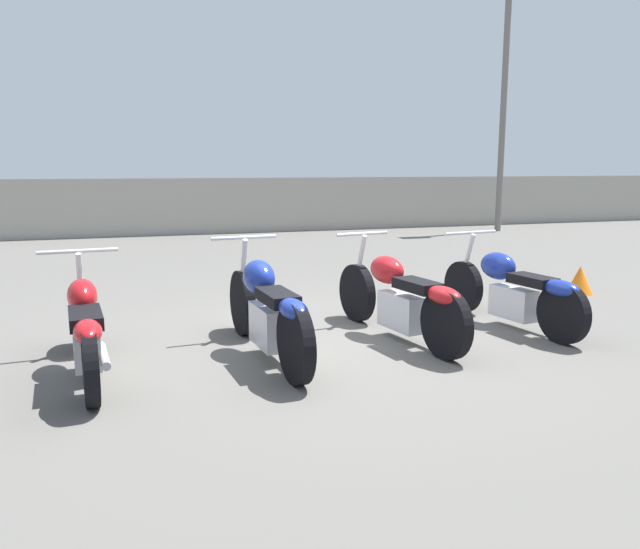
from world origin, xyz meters
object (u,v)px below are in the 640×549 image
at_px(motorcycle_slot_2, 400,298).
at_px(motorcycle_slot_3, 512,290).
at_px(motorcycle_slot_0, 85,329).
at_px(traffic_cone_near, 580,280).
at_px(motorcycle_slot_1, 267,309).
at_px(light_pole_left, 505,84).

distance_m(motorcycle_slot_2, motorcycle_slot_3, 1.35).
relative_size(motorcycle_slot_2, motorcycle_slot_3, 1.04).
xyz_separation_m(motorcycle_slot_0, traffic_cone_near, (6.20, 1.53, -0.21)).
relative_size(motorcycle_slot_3, traffic_cone_near, 5.51).
xyz_separation_m(motorcycle_slot_1, motorcycle_slot_3, (2.73, 0.25, -0.04)).
height_order(motorcycle_slot_1, traffic_cone_near, motorcycle_slot_1).
relative_size(motorcycle_slot_0, motorcycle_slot_1, 0.94).
height_order(motorcycle_slot_0, motorcycle_slot_1, motorcycle_slot_1).
distance_m(light_pole_left, motorcycle_slot_1, 12.81).
distance_m(motorcycle_slot_1, motorcycle_slot_2, 1.40).
distance_m(light_pole_left, traffic_cone_near, 9.19).
xyz_separation_m(light_pole_left, motorcycle_slot_3, (-5.68, -8.81, -3.39)).
bearing_deg(traffic_cone_near, motorcycle_slot_1, -162.40).
bearing_deg(motorcycle_slot_3, traffic_cone_near, 24.63).
height_order(light_pole_left, motorcycle_slot_0, light_pole_left).
relative_size(motorcycle_slot_2, traffic_cone_near, 5.73).
xyz_separation_m(light_pole_left, motorcycle_slot_2, (-7.03, -8.88, -3.38)).
bearing_deg(motorcycle_slot_0, light_pole_left, 37.69).
relative_size(motorcycle_slot_0, motorcycle_slot_3, 1.00).
height_order(motorcycle_slot_2, motorcycle_slot_3, motorcycle_slot_2).
xyz_separation_m(motorcycle_slot_1, motorcycle_slot_2, (1.39, 0.18, -0.02)).
distance_m(motorcycle_slot_1, traffic_cone_near, 4.91).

